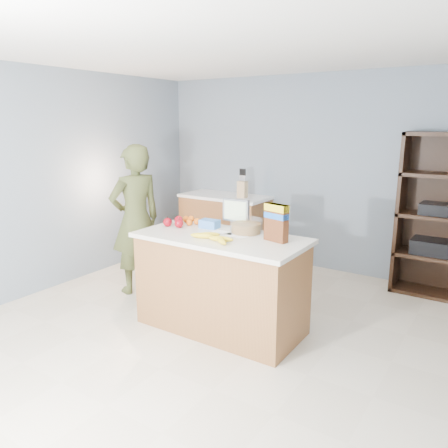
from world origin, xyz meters
The scene contains 15 objects.
floor centered at (0.00, 0.00, 0.00)m, with size 4.50×5.00×0.02m, color beige.
walls centered at (0.00, 0.00, 1.65)m, with size 4.52×5.02×2.51m.
counter_peninsula centered at (0.00, 0.30, 0.42)m, with size 1.56×0.76×0.90m.
back_cabinet centered at (-1.20, 2.20, 0.45)m, with size 1.24×0.62×0.90m.
shelving_unit centered at (1.55, 2.35, 0.86)m, with size 0.90×0.40×1.80m.
person centered at (-1.32, 0.56, 0.84)m, with size 0.61×0.40×1.67m, color #424823.
knife_block centered at (-0.90, 2.16, 1.02)m, with size 0.12×0.10×0.31m.
envelopes centered at (0.03, 0.40, 0.90)m, with size 0.39×0.17×0.00m.
bananas centered at (0.02, 0.14, 0.92)m, with size 0.45×0.27×0.05m.
apples centered at (-0.58, 0.36, 0.94)m, with size 0.21×0.22×0.09m.
oranges centered at (-0.55, 0.52, 0.93)m, with size 0.26×0.20×0.06m.
blue_carton centered at (-0.26, 0.49, 0.94)m, with size 0.18×0.12×0.08m, color blue.
salad_bowl centered at (0.13, 0.52, 0.96)m, with size 0.30×0.30×0.13m.
tv centered at (-0.05, 0.64, 1.06)m, with size 0.28×0.12×0.28m.
cereal_box centered at (0.49, 0.41, 1.09)m, with size 0.23×0.13×0.32m.
Camera 1 is at (2.12, -2.87, 1.91)m, focal length 35.00 mm.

